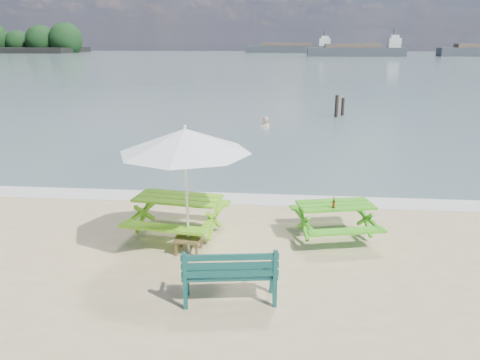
# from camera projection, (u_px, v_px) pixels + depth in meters

# --- Properties ---
(sea) EXTENTS (300.00, 300.00, 0.00)m
(sea) POSITION_uv_depth(u_px,v_px,m) (283.00, 61.00, 88.77)
(sea) COLOR slate
(sea) RESTS_ON ground
(foam_strip) EXTENTS (22.00, 0.90, 0.01)m
(foam_strip) POSITION_uv_depth(u_px,v_px,m) (256.00, 199.00, 12.14)
(foam_strip) COLOR silver
(foam_strip) RESTS_ON ground
(picnic_table_left) EXTENTS (2.04, 2.21, 0.84)m
(picnic_table_left) POSITION_uv_depth(u_px,v_px,m) (179.00, 217.00, 9.85)
(picnic_table_left) COLOR #6AB61B
(picnic_table_left) RESTS_ON ground
(picnic_table_right) EXTENTS (1.89, 2.01, 0.73)m
(picnic_table_right) POSITION_uv_depth(u_px,v_px,m) (335.00, 221.00, 9.76)
(picnic_table_right) COLOR #3EA719
(picnic_table_right) RESTS_ON ground
(park_bench) EXTENTS (1.53, 0.71, 0.91)m
(park_bench) POSITION_uv_depth(u_px,v_px,m) (230.00, 284.00, 7.38)
(park_bench) COLOR #0E3E3A
(park_bench) RESTS_ON ground
(side_table) EXTENTS (0.51, 0.51, 0.32)m
(side_table) POSITION_uv_depth(u_px,v_px,m) (189.00, 244.00, 9.10)
(side_table) COLOR brown
(side_table) RESTS_ON ground
(patio_umbrella) EXTENTS (2.55, 2.55, 2.44)m
(patio_umbrella) POSITION_uv_depth(u_px,v_px,m) (185.00, 141.00, 8.51)
(patio_umbrella) COLOR silver
(patio_umbrella) RESTS_ON ground
(beer_bottle) EXTENTS (0.06, 0.06, 0.23)m
(beer_bottle) POSITION_uv_depth(u_px,v_px,m) (334.00, 204.00, 9.40)
(beer_bottle) COLOR #895513
(beer_bottle) RESTS_ON picnic_table_right
(swimmer) EXTENTS (0.70, 0.59, 1.64)m
(swimmer) POSITION_uv_depth(u_px,v_px,m) (265.00, 134.00, 22.39)
(swimmer) COLOR tan
(swimmer) RESTS_ON ground
(mooring_pilings) EXTENTS (0.58, 0.78, 1.36)m
(mooring_pilings) POSITION_uv_depth(u_px,v_px,m) (339.00, 108.00, 25.13)
(mooring_pilings) COLOR black
(mooring_pilings) RESTS_ON ground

